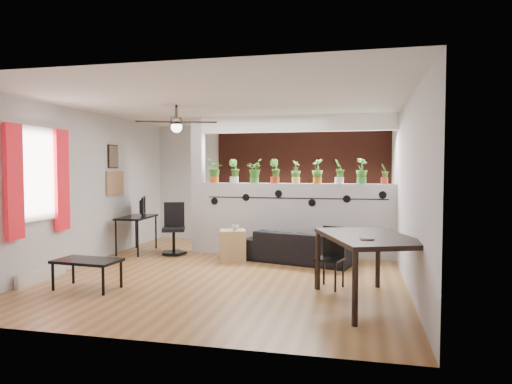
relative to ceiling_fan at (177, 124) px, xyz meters
name	(u,v)px	position (x,y,z in m)	size (l,w,h in m)	color
room_shell	(232,189)	(0.80, 0.30, -1.01)	(6.30, 7.10, 2.90)	brown
partition_wall	(296,220)	(1.60, 1.80, -1.64)	(3.60, 0.18, 1.35)	#BCBCC1
ceiling_header	(296,124)	(1.60, 1.80, 0.14)	(3.60, 0.18, 0.30)	white
pier_column	(198,185)	(-0.31, 1.80, -1.01)	(0.22, 0.20, 2.60)	#BCBCC1
brick_panel	(305,183)	(1.60, 3.27, -1.01)	(3.90, 0.05, 2.60)	#A4432F
vine_decal	(295,198)	(1.60, 1.70, -1.23)	(3.31, 0.01, 0.30)	black
window_assembly	(38,177)	(-1.76, -0.90, -0.81)	(0.09, 1.30, 1.55)	white
baseboard_heater	(41,274)	(-1.74, -0.90, -2.22)	(0.08, 1.00, 0.18)	silver
corkboard	(115,183)	(-1.78, 1.25, -0.96)	(0.03, 0.60, 0.45)	#996B49
framed_art	(113,156)	(-1.78, 1.20, -0.46)	(0.03, 0.34, 0.44)	#8C7259
ceiling_fan	(177,124)	(0.00, 0.00, 0.00)	(1.19, 1.19, 0.43)	black
potted_plant_0	(214,170)	(0.02, 1.80, -0.72)	(0.22, 0.26, 0.46)	#CB5417
potted_plant_1	(234,170)	(0.42, 1.80, -0.72)	(0.26, 0.21, 0.46)	white
potted_plant_2	(254,170)	(0.81, 1.80, -0.72)	(0.21, 0.25, 0.46)	#38812F
potted_plant_3	(275,170)	(1.21, 1.80, -0.72)	(0.28, 0.25, 0.46)	#AF321C
potted_plant_4	(296,171)	(1.60, 1.80, -0.74)	(0.21, 0.24, 0.42)	#DFD24E
potted_plant_5	(317,171)	(2.00, 1.80, -0.73)	(0.30, 0.29, 0.45)	#CA6E17
potted_plant_6	(339,171)	(2.39, 1.80, -0.73)	(0.29, 0.30, 0.45)	white
potted_plant_7	(362,170)	(2.79, 1.80, -0.72)	(0.31, 0.30, 0.46)	green
potted_plant_8	(384,173)	(3.18, 1.80, -0.77)	(0.22, 0.23, 0.37)	red
sofa	(299,247)	(1.73, 1.23, -2.05)	(1.77, 0.70, 0.52)	black
cube_shelf	(233,245)	(0.58, 1.10, -2.04)	(0.45, 0.40, 0.54)	tan
cup	(235,227)	(0.63, 1.10, -1.72)	(0.12, 0.12, 0.10)	gray
computer_desk	(137,220)	(-1.45, 1.46, -1.68)	(0.57, 1.00, 0.70)	black
monitor	(140,210)	(-1.45, 1.61, -1.51)	(0.06, 0.36, 0.20)	black
office_chair	(174,232)	(-0.67, 1.44, -1.89)	(0.51, 0.52, 0.96)	black
dining_table	(368,243)	(2.86, -1.02, -1.57)	(1.39, 1.74, 0.83)	black
book	(360,238)	(2.76, -1.32, -1.47)	(0.15, 0.21, 0.02)	gray
folding_chair	(332,252)	(2.39, -0.32, -1.82)	(0.43, 0.43, 0.83)	black
coffee_table	(87,263)	(-0.82, -1.16, -1.96)	(0.90, 0.54, 0.40)	black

